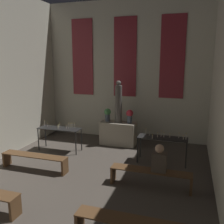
{
  "coord_description": "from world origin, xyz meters",
  "views": [
    {
      "loc": [
        2.55,
        1.97,
        3.15
      ],
      "look_at": [
        0.0,
        9.98,
        1.42
      ],
      "focal_mm": 40.0,
      "sensor_mm": 36.0,
      "label": 1
    }
  ],
  "objects": [
    {
      "name": "altar",
      "position": [
        0.0,
        10.78,
        0.44
      ],
      "size": [
        1.34,
        0.63,
        0.87
      ],
      "color": "#ADA38E",
      "rests_on": "ground_plane"
    },
    {
      "name": "person_seated",
      "position": [
        1.91,
        7.83,
        0.77
      ],
      "size": [
        0.36,
        0.24,
        0.7
      ],
      "color": "#4C4238",
      "rests_on": "pew_back_right"
    },
    {
      "name": "candle_rack_right",
      "position": [
        1.8,
        9.51,
        0.73
      ],
      "size": [
        1.52,
        0.52,
        1.02
      ],
      "color": "black",
      "rests_on": "ground_plane"
    },
    {
      "name": "candle_rack_left",
      "position": [
        -1.8,
        9.51,
        0.73
      ],
      "size": [
        1.52,
        0.52,
        1.02
      ],
      "color": "black",
      "rests_on": "ground_plane"
    },
    {
      "name": "pew_back_left",
      "position": [
        -1.7,
        7.83,
        0.33
      ],
      "size": [
        2.04,
        0.36,
        0.46
      ],
      "color": "brown",
      "rests_on": "ground_plane"
    },
    {
      "name": "statue",
      "position": [
        0.0,
        10.78,
        1.62
      ],
      "size": [
        0.26,
        0.26,
        1.57
      ],
      "color": "#5B5651",
      "rests_on": "altar"
    },
    {
      "name": "pew_back_right",
      "position": [
        1.7,
        7.83,
        0.33
      ],
      "size": [
        2.04,
        0.36,
        0.46
      ],
      "color": "brown",
      "rests_on": "ground_plane"
    },
    {
      "name": "flower_vase_right",
      "position": [
        0.43,
        10.78,
        1.16
      ],
      "size": [
        0.26,
        0.26,
        0.5
      ],
      "color": "#4C5666",
      "rests_on": "altar"
    },
    {
      "name": "flower_vase_left",
      "position": [
        -0.43,
        10.78,
        1.16
      ],
      "size": [
        0.26,
        0.26,
        0.5
      ],
      "color": "#4C5666",
      "rests_on": "altar"
    },
    {
      "name": "wall_back",
      "position": [
        0.0,
        11.75,
        2.77
      ],
      "size": [
        6.74,
        0.16,
        5.47
      ],
      "color": "beige",
      "rests_on": "ground_plane"
    }
  ]
}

